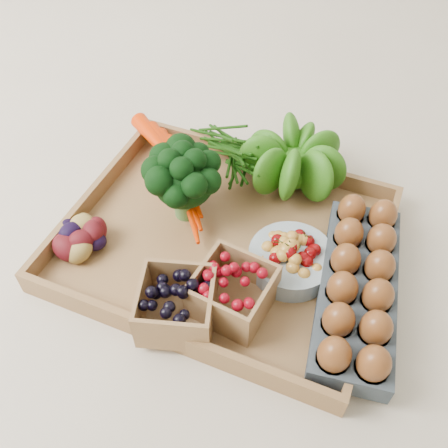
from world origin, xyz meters
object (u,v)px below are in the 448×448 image
at_px(broccoli, 185,192).
at_px(tray, 224,243).
at_px(cherry_bowl, 291,260).
at_px(egg_carton, 357,290).

bearing_deg(broccoli, tray, -20.55).
bearing_deg(cherry_bowl, broccoli, 168.20).
xyz_separation_m(tray, cherry_bowl, (0.13, -0.01, 0.03)).
distance_m(tray, egg_carton, 0.25).
xyz_separation_m(broccoli, egg_carton, (0.34, -0.06, -0.04)).
bearing_deg(egg_carton, tray, 165.41).
xyz_separation_m(cherry_bowl, egg_carton, (0.12, -0.02, 0.00)).
bearing_deg(broccoli, cherry_bowl, -11.80).
bearing_deg(egg_carton, broccoli, 161.38).
xyz_separation_m(broccoli, cherry_bowl, (0.22, -0.05, -0.04)).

